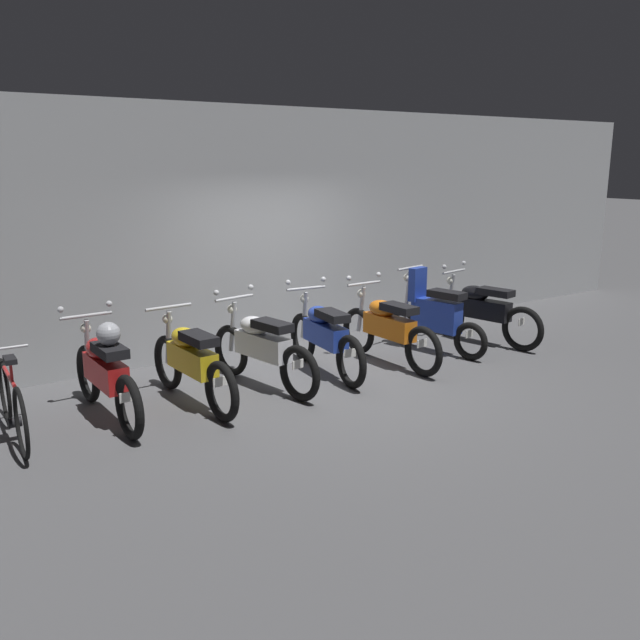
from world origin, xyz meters
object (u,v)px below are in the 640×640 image
object	(u,v)px
motorbike_slot_4	(388,328)
motorbike_slot_6	(482,310)
motorbike_slot_3	(324,335)
bicycle	(12,404)
motorbike_slot_0	(105,371)
motorbike_slot_1	(191,361)
motorbike_slot_2	(261,347)
motorbike_slot_5	(434,315)

from	to	relation	value
motorbike_slot_4	motorbike_slot_6	xyz separation A→B (m)	(1.85, 0.07, 0.00)
motorbike_slot_3	bicycle	size ratio (longest dim) A/B	1.13
motorbike_slot_0	bicycle	size ratio (longest dim) A/B	1.13
motorbike_slot_1	motorbike_slot_2	world-z (taller)	motorbike_slot_2
motorbike_slot_5	bicycle	distance (m)	5.55
motorbike_slot_0	bicycle	bearing A→B (deg)	-178.05
motorbike_slot_4	motorbike_slot_6	bearing A→B (deg)	2.10
motorbike_slot_0	motorbike_slot_4	bearing A→B (deg)	-1.59
motorbike_slot_3	motorbike_slot_6	distance (m)	2.77
motorbike_slot_1	motorbike_slot_3	world-z (taller)	motorbike_slot_3
motorbike_slot_5	bicycle	world-z (taller)	motorbike_slot_5
motorbike_slot_1	motorbike_slot_5	world-z (taller)	motorbike_slot_5
motorbike_slot_1	motorbike_slot_5	distance (m)	3.70
motorbike_slot_5	motorbike_slot_2	bearing A→B (deg)	179.99
motorbike_slot_2	motorbike_slot_4	distance (m)	1.86
motorbike_slot_3	bicycle	world-z (taller)	motorbike_slot_3
motorbike_slot_2	motorbike_slot_6	size ratio (longest dim) A/B	1.00
motorbike_slot_6	motorbike_slot_5	bearing A→B (deg)	177.98
motorbike_slot_2	motorbike_slot_3	size ratio (longest dim) A/B	0.99
motorbike_slot_1	motorbike_slot_4	bearing A→B (deg)	-0.72
motorbike_slot_1	motorbike_slot_5	xyz separation A→B (m)	(3.70, 0.07, 0.03)
motorbike_slot_1	motorbike_slot_4	xyz separation A→B (m)	(2.78, -0.03, 0.00)
motorbike_slot_1	motorbike_slot_2	xyz separation A→B (m)	(0.92, 0.07, 0.00)
motorbike_slot_2	motorbike_slot_3	world-z (taller)	same
motorbike_slot_0	motorbike_slot_4	world-z (taller)	same
motorbike_slot_2	motorbike_slot_4	xyz separation A→B (m)	(1.86, -0.10, 0.00)
motorbike_slot_0	motorbike_slot_1	world-z (taller)	motorbike_slot_0
motorbike_slot_4	motorbike_slot_1	bearing A→B (deg)	179.28
motorbike_slot_3	bicycle	xyz separation A→B (m)	(-3.71, -0.07, -0.13)
motorbike_slot_0	motorbike_slot_1	size ratio (longest dim) A/B	1.00
motorbike_slot_4	motorbike_slot_3	bearing A→B (deg)	171.06
bicycle	motorbike_slot_3	bearing A→B (deg)	1.14
motorbike_slot_0	motorbike_slot_4	size ratio (longest dim) A/B	1.00
motorbike_slot_3	motorbike_slot_4	world-z (taller)	same
motorbike_slot_1	motorbike_slot_2	size ratio (longest dim) A/B	1.01
motorbike_slot_2	motorbike_slot_5	size ratio (longest dim) A/B	1.16
motorbike_slot_6	bicycle	bearing A→B (deg)	179.96
motorbike_slot_3	motorbike_slot_4	xyz separation A→B (m)	(0.92, -0.15, 0.00)
motorbike_slot_1	motorbike_slot_5	bearing A→B (deg)	1.02
motorbike_slot_5	motorbike_slot_6	xyz separation A→B (m)	(0.93, -0.03, -0.03)
motorbike_slot_4	bicycle	xyz separation A→B (m)	(-4.63, 0.07, -0.13)
motorbike_slot_0	motorbike_slot_1	bearing A→B (deg)	-4.21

